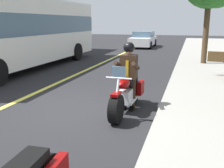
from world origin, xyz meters
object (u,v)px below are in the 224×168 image
(rider_main, at_px, (129,70))
(bus_near, at_px, (25,29))
(motorcycle_main, at_px, (126,94))
(car_silver, at_px, (143,39))

(rider_main, height_order, bus_near, bus_near)
(rider_main, xyz_separation_m, bus_near, (-4.57, -6.18, 0.84))
(bus_near, bearing_deg, motorcycle_main, 52.35)
(rider_main, height_order, car_silver, rider_main)
(bus_near, xyz_separation_m, car_silver, (-12.48, 3.51, -1.18))
(motorcycle_main, bearing_deg, rider_main, 179.23)
(bus_near, bearing_deg, car_silver, 164.29)
(rider_main, relative_size, car_silver, 0.38)
(motorcycle_main, distance_m, bus_near, 7.93)
(motorcycle_main, distance_m, rider_main, 0.61)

